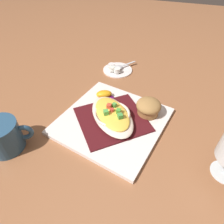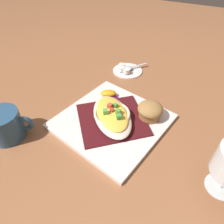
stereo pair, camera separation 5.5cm
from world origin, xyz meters
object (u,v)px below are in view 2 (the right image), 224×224
Objects in this scene: creamer_cup_2 at (127,71)px; creamer_saucer at (128,70)px; creamer_cup_1 at (122,69)px; spoon at (129,68)px; creamer_cup_0 at (122,66)px; gratin_dish at (112,115)px; muffin at (150,111)px; square_plate at (112,121)px; coffee_mug at (6,126)px; orange_garnish at (109,95)px.

creamer_saucer is at bearing 11.85° from creamer_cup_2.
creamer_cup_2 is at bearing -103.94° from creamer_cup_1.
creamer_cup_0 reaches higher than spoon.
creamer_cup_1 is (0.26, 0.08, -0.02)m from gratin_dish.
gratin_dish is at bearing -162.14° from creamer_cup_0.
creamer_cup_2 reaches higher than spoon.
muffin reaches higher than creamer_cup_2.
muffin is 2.95× the size of creamer_cup_1.
coffee_mug is at bearing 125.24° from square_plate.
spoon is (0.28, 0.06, 0.01)m from square_plate.
gratin_dish is 2.81× the size of orange_garnish.
muffin is 2.95× the size of creamer_cup_0.
creamer_cup_0 is at bearing 17.84° from square_plate.
coffee_mug is at bearing 159.26° from spoon.
creamer_saucer is (0.28, 0.06, -0.03)m from gratin_dish.
coffee_mug is 0.47m from spoon.
creamer_cup_0 is (-0.00, 0.03, 0.00)m from spoon.
muffin is 0.78× the size of spoon.
creamer_saucer is (0.44, -0.16, -0.03)m from coffee_mug.
muffin reaches higher than creamer_cup_1.
coffee_mug is at bearing 157.70° from creamer_cup_2.
creamer_cup_1 and creamer_cup_2 have the same top height.
gratin_dish is at bearing -166.97° from creamer_saucer.
creamer_cup_1 is (0.20, 0.17, -0.02)m from muffin.
gratin_dish is 0.10m from orange_garnish.
coffee_mug is 0.44m from creamer_cup_1.
muffin reaches higher than gratin_dish.
coffee_mug is at bearing 160.52° from creamer_cup_1.
muffin is at bearing -145.79° from spoon.
spoon is at bearing -39.72° from creamer_cup_1.
muffin is 1.01× the size of orange_garnish.
creamer_cup_1 is (0.26, 0.08, 0.01)m from square_plate.
square_plate is 3.91× the size of orange_garnish.
creamer_cup_2 is at bearing 37.46° from muffin.
square_plate is 0.29m from creamer_cup_0.
muffin is at bearing -55.89° from coffee_mug.
square_plate is 11.39× the size of creamer_cup_2.
creamer_saucer is 4.66× the size of creamer_cup_1.
spoon is at bearing -20.74° from coffee_mug.
orange_garnish is at bearing -170.71° from creamer_cup_1.
orange_garnish is 0.17m from creamer_cup_1.
square_plate is at bearing -149.56° from orange_garnish.
creamer_cup_0 and creamer_cup_1 have the same top height.
orange_garnish is at bearing -176.56° from creamer_saucer.
coffee_mug reaches higher than creamer_cup_0.
creamer_cup_2 is (-0.01, -0.02, 0.00)m from creamer_cup_1.
orange_garnish is (0.03, 0.14, -0.02)m from muffin.
gratin_dish is 0.28m from coffee_mug.
orange_garnish is 0.30m from coffee_mug.
gratin_dish is 1.76× the size of creamer_saucer.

